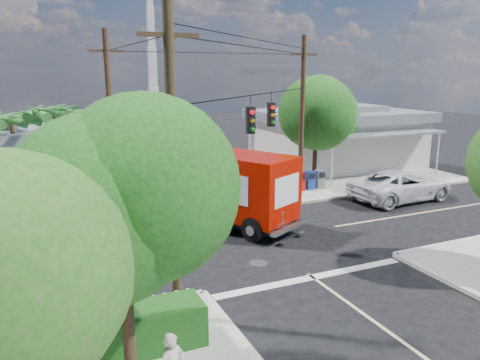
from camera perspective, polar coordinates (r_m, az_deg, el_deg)
ground at (r=20.52m, az=2.29°, el=-7.16°), size 120.00×120.00×0.00m
sidewalk_ne at (r=34.90m, az=10.43°, el=1.25°), size 14.12×14.12×0.14m
road_markings at (r=19.29m, az=4.25°, el=-8.51°), size 32.00×32.00×0.01m
building_ne at (r=36.33m, az=11.73°, el=5.25°), size 11.80×10.20×4.50m
radio_tower at (r=38.35m, az=-10.52°, el=10.69°), size 0.80×0.80×17.00m
tree_sw_front at (r=10.20m, az=-14.18°, el=-3.03°), size 3.88×3.78×6.03m
tree_ne_front at (r=28.82m, az=9.37°, el=8.27°), size 4.21×4.14×6.66m
tree_ne_back at (r=32.13m, az=11.08°, el=7.65°), size 3.77×3.66×5.82m
palm_nw_front at (r=24.84m, az=-21.66°, el=7.43°), size 3.01×3.08×5.59m
palm_nw_back at (r=26.36m, az=-26.11°, el=6.48°), size 3.01×3.08×5.19m
utility_poles at (r=20.24m, az=-3.66°, el=6.19°), size 12.00×10.68×9.00m
picket_fence at (r=13.30m, az=-18.39°, el=-16.45°), size 5.94×0.06×1.00m
hedge_sw at (r=12.60m, az=-18.94°, el=-18.24°), size 6.20×1.20×1.10m
vending_boxes at (r=28.59m, az=8.50°, el=-0.01°), size 1.90×0.50×1.10m
delivery_truck at (r=22.13m, az=-2.13°, el=-0.87°), size 5.69×8.21×3.47m
parked_car at (r=27.81m, az=19.02°, el=-0.62°), size 6.28×3.18×1.70m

